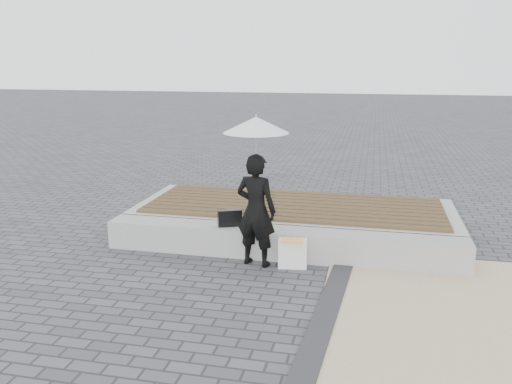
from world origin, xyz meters
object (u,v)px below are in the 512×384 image
at_px(handbag, 230,218).
at_px(woman, 256,210).
at_px(seating_ledge, 281,243).
at_px(parasol, 256,125).
at_px(canvas_tote, 293,253).

bearing_deg(handbag, woman, -60.86).
distance_m(seating_ledge, woman, 0.71).
xyz_separation_m(parasol, handbag, (-0.45, 0.34, -1.35)).
relative_size(handbag, canvas_tote, 0.86).
bearing_deg(woman, canvas_tote, -168.21).
bearing_deg(woman, seating_ledge, -115.19).
bearing_deg(seating_ledge, handbag, -179.18).
height_order(parasol, handbag, parasol).
height_order(woman, handbag, woman).
bearing_deg(canvas_tote, woman, 171.11).
distance_m(parasol, canvas_tote, 1.75).
relative_size(seating_ledge, woman, 3.32).
bearing_deg(parasol, handbag, 143.04).
height_order(woman, canvas_tote, woman).
relative_size(woman, handbag, 4.49).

